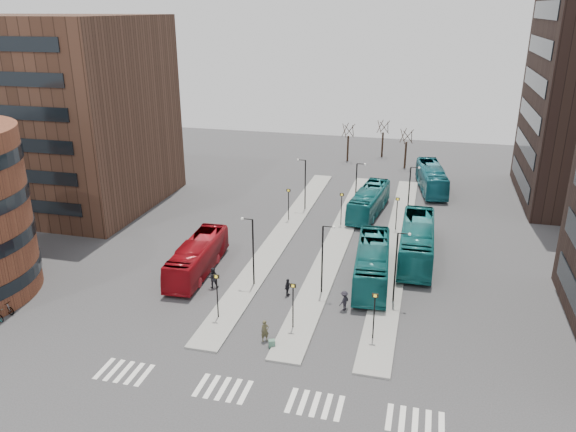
% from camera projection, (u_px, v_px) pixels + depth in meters
% --- Properties ---
extents(island_left, '(2.50, 45.00, 0.15)m').
position_uv_depth(island_left, '(283.00, 234.00, 59.98)').
color(island_left, gray).
rests_on(island_left, ground).
extents(island_mid, '(2.50, 45.00, 0.15)m').
position_uv_depth(island_mid, '(338.00, 239.00, 58.57)').
color(island_mid, gray).
rests_on(island_mid, ground).
extents(island_right, '(2.50, 45.00, 0.15)m').
position_uv_depth(island_right, '(396.00, 245.00, 57.17)').
color(island_right, gray).
rests_on(island_right, ground).
extents(suitcase, '(0.56, 0.52, 0.57)m').
position_uv_depth(suitcase, '(272.00, 344.00, 39.98)').
color(suitcase, navy).
rests_on(suitcase, ground).
extents(red_bus, '(3.12, 11.00, 3.03)m').
position_uv_depth(red_bus, '(197.00, 257.00, 50.94)').
color(red_bus, maroon).
rests_on(red_bus, ground).
extents(teal_bus_a, '(3.62, 12.03, 3.30)m').
position_uv_depth(teal_bus_a, '(372.00, 263.00, 49.35)').
color(teal_bus_a, '#125C5D').
rests_on(teal_bus_a, ground).
extents(teal_bus_b, '(3.95, 11.44, 3.12)m').
position_uv_depth(teal_bus_b, '(369.00, 201.00, 65.38)').
color(teal_bus_b, '#15686C').
rests_on(teal_bus_b, ground).
extents(teal_bus_c, '(3.12, 12.88, 3.58)m').
position_uv_depth(teal_bus_c, '(417.00, 241.00, 53.64)').
color(teal_bus_c, '#156A6B').
rests_on(teal_bus_c, ground).
extents(teal_bus_d, '(4.53, 12.15, 3.31)m').
position_uv_depth(teal_bus_d, '(431.00, 178.00, 73.93)').
color(teal_bus_d, '#166371').
rests_on(teal_bus_d, ground).
extents(traveller, '(0.72, 0.66, 1.66)m').
position_uv_depth(traveller, '(265.00, 331.00, 40.54)').
color(traveller, '#46422A').
rests_on(traveller, ground).
extents(commuter_a, '(1.10, 0.99, 1.88)m').
position_uv_depth(commuter_a, '(213.00, 278.00, 48.29)').
color(commuter_a, black).
rests_on(commuter_a, ground).
extents(commuter_b, '(0.55, 0.95, 1.53)m').
position_uv_depth(commuter_b, '(288.00, 287.00, 46.99)').
color(commuter_b, black).
rests_on(commuter_b, ground).
extents(commuter_c, '(1.05, 1.24, 1.66)m').
position_uv_depth(commuter_c, '(344.00, 301.00, 44.74)').
color(commuter_c, black).
rests_on(commuter_c, ground).
extents(bicycle_mid, '(1.88, 0.63, 1.11)m').
position_uv_depth(bicycle_mid, '(4.00, 308.00, 44.22)').
color(bicycle_mid, gray).
rests_on(bicycle_mid, ground).
extents(crosswalk_stripes, '(22.35, 2.40, 0.01)m').
position_uv_depth(crosswalk_stripes, '(264.00, 396.00, 35.07)').
color(crosswalk_stripes, silver).
rests_on(crosswalk_stripes, ground).
extents(office_block, '(25.00, 20.12, 22.00)m').
position_uv_depth(office_block, '(48.00, 113.00, 66.80)').
color(office_block, '#4A2F22').
rests_on(office_block, ground).
extents(sign_poles, '(12.45, 22.12, 3.65)m').
position_uv_depth(sign_poles, '(322.00, 244.00, 51.50)').
color(sign_poles, black).
rests_on(sign_poles, ground).
extents(lamp_posts, '(14.04, 20.24, 6.12)m').
position_uv_depth(lamp_posts, '(342.00, 214.00, 55.39)').
color(lamp_posts, black).
rests_on(lamp_posts, ground).
extents(bare_trees, '(10.97, 8.14, 5.90)m').
position_uv_depth(bare_trees, '(378.00, 145.00, 87.13)').
color(bare_trees, black).
rests_on(bare_trees, ground).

